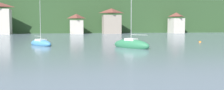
{
  "coord_description": "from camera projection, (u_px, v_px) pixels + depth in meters",
  "views": [
    {
      "loc": [
        -4.43,
        16.57,
        3.18
      ],
      "look_at": [
        0.0,
        39.9,
        1.29
      ],
      "focal_mm": 40.81,
      "sensor_mm": 36.0,
      "label": 1
    }
  ],
  "objects": [
    {
      "name": "wooded_hillside",
      "position": [
        93.0,
        20.0,
        132.45
      ],
      "size": [
        352.0,
        64.31,
        24.89
      ],
      "color": "#2D4C28",
      "rests_on": "ground_plane"
    },
    {
      "name": "shore_building_west",
      "position": [
        0.0,
        19.0,
        84.75
      ],
      "size": [
        7.0,
        4.67,
        10.62
      ],
      "color": "beige",
      "rests_on": "ground_plane"
    },
    {
      "name": "shore_building_westcentral",
      "position": [
        76.0,
        24.0,
        89.75
      ],
      "size": [
        4.76,
        5.05,
        7.01
      ],
      "color": "beige",
      "rests_on": "ground_plane"
    },
    {
      "name": "shore_building_central",
      "position": [
        112.0,
        21.0,
        92.03
      ],
      "size": [
        6.68,
        5.07,
        9.08
      ],
      "color": "gray",
      "rests_on": "ground_plane"
    },
    {
      "name": "shore_building_eastcentral",
      "position": [
        176.0,
        23.0,
        97.21
      ],
      "size": [
        4.71,
        6.02,
        7.84
      ],
      "color": "beige",
      "rests_on": "ground_plane"
    },
    {
      "name": "sailboat_far_0",
      "position": [
        41.0,
        43.0,
        38.91
      ],
      "size": [
        4.32,
        5.19,
        7.53
      ],
      "rotation": [
        0.0,
        0.0,
        5.33
      ],
      "color": "teal",
      "rests_on": "ground_plane"
    },
    {
      "name": "sailboat_far_1",
      "position": [
        131.0,
        45.0,
        35.0
      ],
      "size": [
        4.81,
        6.17,
        9.67
      ],
      "rotation": [
        0.0,
        0.0,
        2.15
      ],
      "color": "#2D754C",
      "rests_on": "ground_plane"
    },
    {
      "name": "mooring_buoy_near",
      "position": [
        200.0,
        42.0,
        46.01
      ],
      "size": [
        0.48,
        0.48,
        0.48
      ],
      "primitive_type": "sphere",
      "color": "orange",
      "rests_on": "ground_plane"
    }
  ]
}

